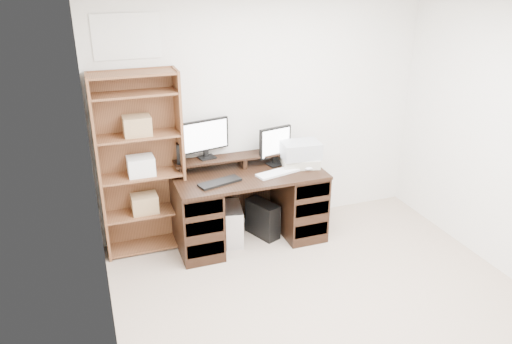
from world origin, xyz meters
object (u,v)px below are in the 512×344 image
monitor_small (275,144)px  monitor_wide (205,137)px  tower_silver (233,224)px  tower_black (263,219)px  desk (249,206)px  printer (300,162)px  bookshelf (140,163)px

monitor_small → monitor_wide: bearing=158.1°
monitor_small → tower_silver: 0.93m
tower_silver → tower_black: 0.33m
desk → tower_silver: bearing=171.6°
printer → tower_black: (-0.40, 0.02, -0.61)m
monitor_wide → tower_silver: size_ratio=1.24×
monitor_small → printer: size_ratio=1.08×
printer → bookshelf: bookshelf is taller
monitor_small → tower_silver: bearing=-179.1°
monitor_wide → tower_silver: (0.20, -0.24, -0.89)m
tower_black → bookshelf: (-1.18, 0.18, 0.73)m
monitor_wide → tower_black: monitor_wide is taller
tower_black → printer: bearing=-25.4°
monitor_wide → desk: bearing=-47.4°
printer → tower_black: 0.73m
desk → bookshelf: bearing=168.2°
tower_silver → tower_black: (0.33, 0.01, -0.01)m
monitor_wide → bookshelf: 0.68m
tower_silver → bookshelf: 1.13m
desk → monitor_small: 0.68m
desk → bookshelf: (-1.02, 0.21, 0.53)m
monitor_small → tower_silver: monitor_small is taller
desk → tower_silver: desk is taller
monitor_small → desk: bearing=-169.1°
bookshelf → monitor_small: bearing=-2.9°
bookshelf → tower_silver: bearing=-12.4°
desk → monitor_wide: 0.83m
printer → bookshelf: 1.60m
monitor_small → tower_black: bearing=-160.3°
printer → desk: bearing=-166.0°
desk → tower_silver: 0.26m
printer → bookshelf: size_ratio=0.21×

